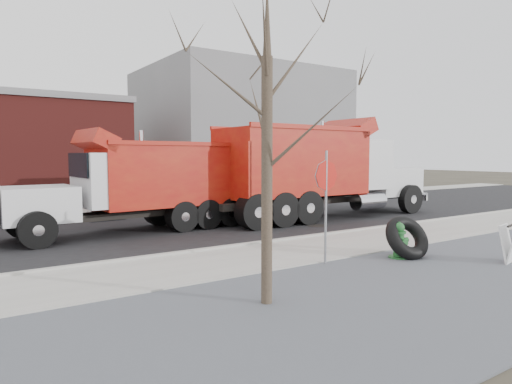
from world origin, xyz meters
TOP-DOWN VIEW (x-y plane):
  - ground at (0.00, 0.00)m, footprint 120.00×120.00m
  - gravel_verge at (0.00, -3.50)m, footprint 60.00×5.00m
  - sidewalk at (0.00, 0.25)m, footprint 60.00×2.50m
  - curb at (0.00, 1.55)m, footprint 60.00×0.15m
  - road at (0.00, 6.30)m, footprint 60.00×9.40m
  - far_sidewalk at (0.00, 12.00)m, footprint 60.00×2.00m
  - building_grey at (9.00, 18.00)m, footprint 12.00×10.00m
  - bare_tree at (-3.20, -2.60)m, footprint 3.20×3.20m
  - fire_hydrant at (1.29, -1.64)m, footprint 0.50×0.49m
  - truck_tire at (1.49, -1.71)m, footprint 1.25×1.05m
  - stop_sign at (-0.54, -1.10)m, footprint 0.69×0.10m
  - sandwich_board at (2.98, -3.36)m, footprint 0.70×0.53m
  - dump_truck_red_a at (4.40, 4.75)m, footprint 9.59×2.66m
  - dump_truck_red_b at (-2.49, 5.47)m, footprint 7.53×2.61m

SIDE VIEW (x-z plane):
  - ground at x=0.00m, z-range 0.00..0.00m
  - road at x=0.00m, z-range 0.00..0.02m
  - gravel_verge at x=0.00m, z-range 0.00..0.03m
  - sidewalk at x=0.00m, z-range 0.00..0.06m
  - far_sidewalk at x=0.00m, z-range 0.00..0.06m
  - curb at x=0.00m, z-range 0.00..0.11m
  - fire_hydrant at x=1.29m, z-range -0.04..0.84m
  - sandwich_board at x=2.98m, z-range 0.03..0.90m
  - truck_tire at x=1.49m, z-range -0.05..1.05m
  - dump_truck_red_b at x=-2.49m, z-range 0.03..3.19m
  - stop_sign at x=-0.54m, z-range 0.48..3.02m
  - dump_truck_red_a at x=4.40m, z-range 0.03..3.87m
  - bare_tree at x=-3.20m, z-range 0.70..5.90m
  - building_grey at x=9.00m, z-range 0.00..8.00m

